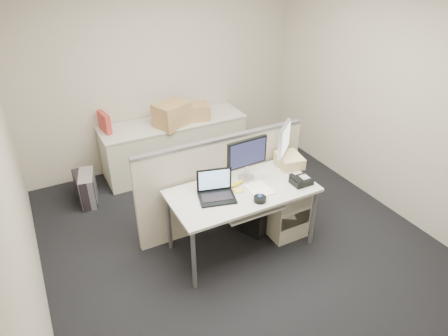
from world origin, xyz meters
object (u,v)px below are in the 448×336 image
desk (242,195)px  desk_phone (301,181)px  laptop (217,187)px  monitor_main (247,159)px

desk → desk_phone: 0.63m
desk → laptop: bearing=-176.2°
desk → desk_phone: (0.60, -0.18, 0.10)m
laptop → desk_phone: size_ratio=1.72×
desk → desk_phone: size_ratio=7.33×
monitor_main → laptop: monitor_main is taller
desk → monitor_main: bearing=50.2°
monitor_main → desk_phone: (0.45, -0.36, -0.20)m
desk → monitor_main: monitor_main is taller
monitor_main → desk_phone: bearing=-41.5°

